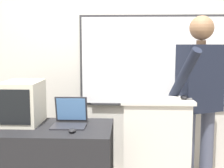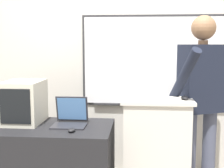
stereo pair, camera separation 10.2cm
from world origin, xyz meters
The scene contains 9 objects.
back_wall centered at (0.02, 1.28, 1.35)m, with size 6.40×0.17×2.71m.
lectern_podium centered at (0.35, 0.54, 0.51)m, with size 0.64×0.43×1.01m.
side_desk centered at (-0.56, 0.41, 0.38)m, with size 1.02×0.67×0.76m.
person_presenter centered at (0.78, 0.73, 1.03)m, with size 0.59×0.69×1.76m.
laptop centered at (-0.43, 0.49, 0.84)m, with size 0.30×0.28×0.25m.
wireless_keyboard centered at (0.36, 0.49, 1.02)m, with size 0.38×0.12×0.02m.
computer_mouse_by_laptop centered at (-0.37, 0.25, 0.78)m, with size 0.06×0.10×0.03m.
computer_mouse_by_keyboard centered at (0.59, 0.50, 1.02)m, with size 0.06×0.10×0.03m.
crt_monitor centered at (-0.88, 0.52, 0.96)m, with size 0.33×0.43×0.39m.
Camera 1 is at (0.08, -2.26, 1.50)m, focal length 50.00 mm.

